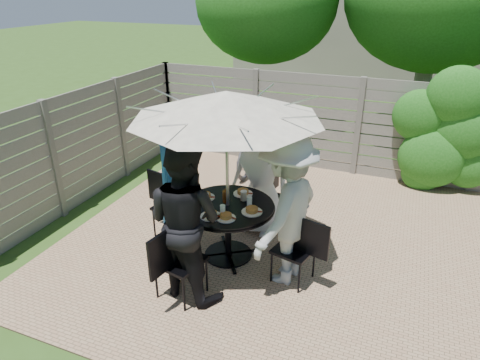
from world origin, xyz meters
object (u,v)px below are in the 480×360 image
at_px(umbrella, 226,105).
at_px(person_right, 287,210).
at_px(chair_back, 265,208).
at_px(plate_left, 205,196).
at_px(person_back, 261,173).
at_px(chair_left, 173,218).
at_px(chair_right, 294,262).
at_px(glass_right, 249,202).
at_px(bicycle, 257,144).
at_px(chair_front, 181,275).
at_px(patio_table, 228,221).
at_px(person_front, 185,221).
at_px(plate_front, 211,215).
at_px(glass_front, 223,210).
at_px(person_left, 177,178).
at_px(syrup_jug, 226,197).
at_px(plate_extra, 226,217).
at_px(coffee_cup, 244,196).
at_px(glass_left, 206,198).
at_px(plate_right, 252,211).
at_px(plate_back, 243,192).

height_order(umbrella, person_right, umbrella).
xyz_separation_m(chair_back, plate_left, (-0.54, -0.88, 0.52)).
height_order(umbrella, person_back, umbrella).
relative_size(chair_left, chair_right, 1.04).
relative_size(plate_left, glass_right, 1.86).
bearing_deg(bicycle, chair_front, -81.95).
distance_m(chair_back, chair_front, 1.93).
bearing_deg(person_back, patio_table, -90.00).
xyz_separation_m(umbrella, chair_right, (0.95, -0.19, -1.80)).
xyz_separation_m(person_front, glass_right, (0.43, 0.87, -0.10)).
distance_m(plate_front, glass_front, 0.15).
xyz_separation_m(person_right, glass_front, (-0.76, -0.12, -0.10)).
bearing_deg(plate_front, person_left, 145.53).
relative_size(person_front, syrup_jug, 11.89).
bearing_deg(plate_extra, plate_left, 139.92).
bearing_deg(umbrella, chair_back, 79.02).
height_order(plate_extra, syrup_jug, syrup_jug).
height_order(chair_left, plate_extra, chair_left).
height_order(patio_table, coffee_cup, coffee_cup).
distance_m(person_front, glass_front, 0.59).
height_order(person_back, glass_left, person_back).
height_order(chair_front, plate_right, chair_front).
distance_m(plate_back, plate_right, 0.51).
bearing_deg(glass_front, plate_left, 139.80).
relative_size(person_front, glass_left, 13.59).
relative_size(chair_back, coffee_cup, 7.86).
xyz_separation_m(chair_right, glass_right, (-0.67, 0.24, 0.57)).
distance_m(chair_right, syrup_jug, 1.18).
distance_m(glass_front, glass_right, 0.40).
distance_m(plate_front, syrup_jug, 0.42).
xyz_separation_m(person_back, plate_back, (-0.09, -0.46, -0.10)).
bearing_deg(plate_right, glass_right, 122.72).
xyz_separation_m(person_right, plate_extra, (-0.70, -0.17, -0.14)).
xyz_separation_m(chair_right, glass_front, (-0.89, -0.09, 0.57)).
bearing_deg(glass_right, chair_front, -114.65).
relative_size(plate_extra, glass_left, 1.71).
bearing_deg(patio_table, plate_left, 168.98).
bearing_deg(glass_right, plate_right, -57.28).
xyz_separation_m(person_left, plate_right, (1.17, -0.23, -0.14)).
bearing_deg(chair_front, plate_extra, -14.85).
bearing_deg(chair_right, glass_left, 7.40).
height_order(umbrella, plate_left, umbrella).
bearing_deg(glass_right, chair_left, 173.83).
bearing_deg(person_front, patio_table, -90.00).
relative_size(plate_extra, syrup_jug, 1.50).
bearing_deg(patio_table, bicycle, 102.68).
bearing_deg(plate_left, plate_right, -11.02).
relative_size(chair_back, plate_extra, 3.93).
xyz_separation_m(umbrella, plate_left, (-0.35, 0.07, -1.27)).
relative_size(person_back, chair_front, 1.83).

